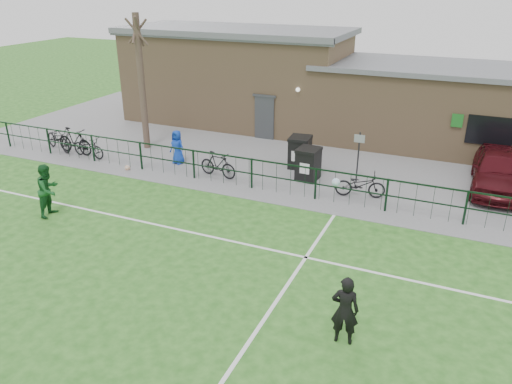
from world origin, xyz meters
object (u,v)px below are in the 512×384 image
at_px(car_maroon, 499,170).
at_px(spectator_child, 177,147).
at_px(sign_post, 358,158).
at_px(bicycle_a, 58,139).
at_px(outfield_player, 48,190).
at_px(wheelie_bin_right, 308,165).
at_px(bare_tree, 142,84).
at_px(bicycle_b, 75,141).
at_px(ball_ground, 127,168).
at_px(bicycle_e, 360,185).
at_px(wheelie_bin_left, 300,153).
at_px(bicycle_c, 88,147).
at_px(bicycle_d, 218,165).

distance_m(car_maroon, spectator_child, 12.69).
relative_size(sign_post, spectator_child, 1.38).
height_order(bicycle_a, outfield_player, outfield_player).
distance_m(sign_post, bicycle_a, 13.57).
xyz_separation_m(wheelie_bin_right, sign_post, (1.82, 0.49, 0.40)).
xyz_separation_m(bare_tree, bicycle_b, (-2.39, -2.07, -2.38)).
bearing_deg(sign_post, bicycle_b, -171.81).
height_order(spectator_child, ball_ground, spectator_child).
bearing_deg(bicycle_e, sign_post, 5.03).
distance_m(sign_post, outfield_player, 11.16).
xyz_separation_m(wheelie_bin_left, sign_post, (2.57, -0.67, 0.38)).
relative_size(wheelie_bin_right, sign_post, 0.60).
relative_size(sign_post, bicycle_e, 1.12).
height_order(wheelie_bin_right, ball_ground, wheelie_bin_right).
bearing_deg(ball_ground, bicycle_b, 167.61).
height_order(sign_post, bicycle_e, sign_post).
bearing_deg(sign_post, bicycle_c, -170.71).
bearing_deg(bare_tree, car_maroon, 4.14).
bearing_deg(ball_ground, bicycle_a, 169.02).
distance_m(car_maroon, ball_ground, 14.51).
distance_m(wheelie_bin_left, bicycle_e, 3.64).
xyz_separation_m(car_maroon, bicycle_b, (-17.35, -3.15, -0.18)).
xyz_separation_m(bicycle_a, bicycle_d, (8.27, -0.03, -0.03)).
xyz_separation_m(bare_tree, outfield_player, (1.27, -7.27, -2.10)).
height_order(bare_tree, bicycle_e, bare_tree).
bearing_deg(car_maroon, sign_post, -164.97).
relative_size(wheelie_bin_right, bicycle_b, 0.60).
xyz_separation_m(wheelie_bin_left, bicycle_c, (-8.96, -2.55, -0.15)).
bearing_deg(wheelie_bin_left, outfield_player, -133.92).
xyz_separation_m(wheelie_bin_left, car_maroon, (7.54, 0.70, 0.16)).
relative_size(car_maroon, bicycle_e, 2.55).
height_order(bicycle_a, bicycle_d, bicycle_a).
distance_m(bicycle_c, bicycle_e, 11.98).
height_order(outfield_player, ball_ground, outfield_player).
bearing_deg(bicycle_a, outfield_player, -117.84).
bearing_deg(wheelie_bin_left, bicycle_b, -171.11).
xyz_separation_m(bare_tree, wheelie_bin_left, (7.41, 0.38, -2.36)).
bearing_deg(sign_post, wheelie_bin_right, -164.83).
xyz_separation_m(wheelie_bin_right, bicycle_a, (-11.64, -1.17, -0.05)).
relative_size(bicycle_e, ball_ground, 8.07).
distance_m(car_maroon, bicycle_b, 17.64).
height_order(bicycle_a, bicycle_e, bicycle_a).
bearing_deg(bicycle_e, outfield_player, 108.64).
bearing_deg(bicycle_c, outfield_player, -144.97).
relative_size(bicycle_a, outfield_player, 1.15).
height_order(bicycle_e, spectator_child, spectator_child).
relative_size(bicycle_e, spectator_child, 1.23).
height_order(bare_tree, wheelie_bin_left, bare_tree).
xyz_separation_m(sign_post, spectator_child, (-7.49, -0.99, -0.27)).
bearing_deg(sign_post, outfield_player, -141.31).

